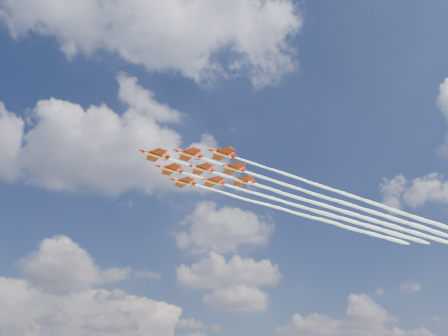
# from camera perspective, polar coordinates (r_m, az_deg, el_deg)

# --- Properties ---
(jet_lead) EXTENTS (119.89, 61.40, 2.79)m
(jet_lead) POSITION_cam_1_polar(r_m,az_deg,el_deg) (176.43, 9.61, -3.83)
(jet_lead) COLOR red
(jet_row2_port) EXTENTS (119.89, 61.40, 2.79)m
(jet_row2_port) POSITION_cam_1_polar(r_m,az_deg,el_deg) (178.24, 13.11, -3.73)
(jet_row2_port) COLOR red
(jet_row2_starb) EXTENTS (119.89, 61.40, 2.79)m
(jet_row2_starb) POSITION_cam_1_polar(r_m,az_deg,el_deg) (186.41, 10.27, -5.08)
(jet_row2_starb) COLOR red
(jet_row3_port) EXTENTS (119.89, 61.40, 2.79)m
(jet_row3_port) POSITION_cam_1_polar(r_m,az_deg,el_deg) (180.69, 16.52, -3.62)
(jet_row3_port) COLOR red
(jet_row3_centre) EXTENTS (119.89, 61.40, 2.79)m
(jet_row3_centre) POSITION_cam_1_polar(r_m,az_deg,el_deg) (188.32, 13.58, -4.97)
(jet_row3_centre) COLOR red
(jet_row3_starb) EXTENTS (119.89, 61.40, 2.79)m
(jet_row3_starb) POSITION_cam_1_polar(r_m,az_deg,el_deg) (196.49, 10.87, -6.20)
(jet_row3_starb) COLOR red
(jet_row4_port) EXTENTS (119.89, 61.40, 2.79)m
(jet_row4_port) POSITION_cam_1_polar(r_m,az_deg,el_deg) (190.83, 16.80, -4.86)
(jet_row4_port) COLOR red
(jet_row4_starb) EXTENTS (119.89, 61.40, 2.79)m
(jet_row4_starb) POSITION_cam_1_polar(r_m,az_deg,el_deg) (198.48, 14.00, -6.09)
(jet_row4_starb) COLOR red
(jet_tail) EXTENTS (119.89, 61.40, 2.79)m
(jet_tail) POSITION_cam_1_polar(r_m,az_deg,el_deg) (201.05, 17.07, -5.96)
(jet_tail) COLOR red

